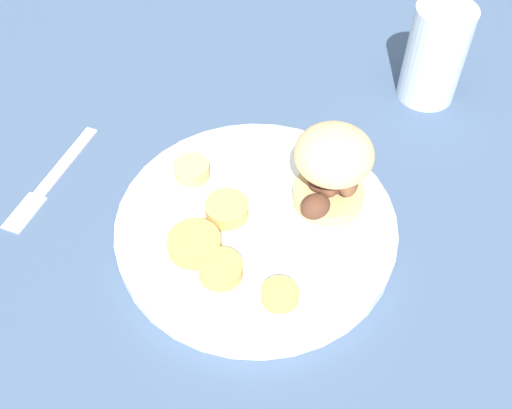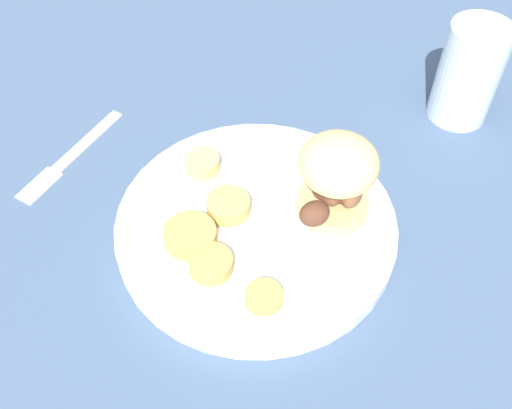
% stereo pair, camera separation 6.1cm
% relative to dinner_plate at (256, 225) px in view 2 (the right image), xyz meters
% --- Properties ---
extents(ground_plane, '(4.00, 4.00, 0.00)m').
position_rel_dinner_plate_xyz_m(ground_plane, '(0.00, 0.00, -0.01)').
color(ground_plane, '#3D5170').
extents(dinner_plate, '(0.30, 0.30, 0.02)m').
position_rel_dinner_plate_xyz_m(dinner_plate, '(0.00, 0.00, 0.00)').
color(dinner_plate, white).
rests_on(dinner_plate, ground_plane).
extents(sandwich, '(0.09, 0.09, 0.10)m').
position_rel_dinner_plate_xyz_m(sandwich, '(0.08, 0.01, 0.06)').
color(sandwich, tan).
rests_on(sandwich, dinner_plate).
extents(potato_round_0, '(0.05, 0.05, 0.02)m').
position_rel_dinner_plate_xyz_m(potato_round_0, '(-0.07, -0.02, 0.02)').
color(potato_round_0, tan).
rests_on(potato_round_0, dinner_plate).
extents(potato_round_1, '(0.04, 0.04, 0.02)m').
position_rel_dinner_plate_xyz_m(potato_round_1, '(-0.05, -0.06, 0.02)').
color(potato_round_1, tan).
rests_on(potato_round_1, dinner_plate).
extents(potato_round_2, '(0.04, 0.04, 0.02)m').
position_rel_dinner_plate_xyz_m(potato_round_2, '(-0.05, 0.08, 0.02)').
color(potato_round_2, '#DBB766').
rests_on(potato_round_2, dinner_plate).
extents(potato_round_3, '(0.04, 0.04, 0.01)m').
position_rel_dinner_plate_xyz_m(potato_round_3, '(-0.00, -0.10, 0.01)').
color(potato_round_3, tan).
rests_on(potato_round_3, dinner_plate).
extents(potato_round_4, '(0.05, 0.05, 0.02)m').
position_rel_dinner_plate_xyz_m(potato_round_4, '(-0.03, 0.01, 0.02)').
color(potato_round_4, tan).
rests_on(potato_round_4, dinner_plate).
extents(fork, '(0.11, 0.15, 0.00)m').
position_rel_dinner_plate_xyz_m(fork, '(-0.21, 0.13, -0.01)').
color(fork, silver).
rests_on(fork, ground_plane).
extents(drinking_glass, '(0.07, 0.07, 0.13)m').
position_rel_dinner_plate_xyz_m(drinking_glass, '(0.27, 0.17, 0.05)').
color(drinking_glass, silver).
rests_on(drinking_glass, ground_plane).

